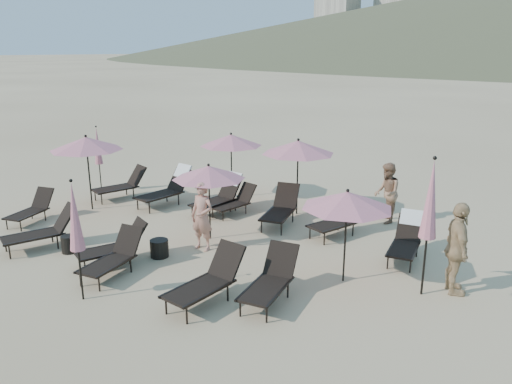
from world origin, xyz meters
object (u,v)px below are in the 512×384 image
Objects in this scene: umbrella_closed_1 at (431,200)px; side_table_1 at (159,248)px; umbrella_open_2 at (347,200)px; lounger_0 at (32,209)px; side_table_0 at (69,244)px; lounger_7 at (168,187)px; beachgoer_a at (202,217)px; beachgoer_c at (457,249)px; lounger_6 at (122,184)px; lounger_2 at (114,245)px; lounger_4 at (207,280)px; umbrella_closed_0 at (75,217)px; lounger_10 at (281,208)px; umbrella_open_4 at (298,147)px; beachgoer_b at (387,193)px; lounger_8 at (220,195)px; lounger_9 at (235,201)px; umbrella_open_0 at (86,144)px; lounger_5 at (271,279)px; lounger_1 at (42,230)px; lounger_11 at (339,219)px; lounger_3 at (113,256)px; umbrella_open_1 at (209,172)px; umbrella_closed_2 at (98,146)px; lounger_12 at (406,238)px.

side_table_1 is at bearing -161.62° from umbrella_closed_1.
umbrella_open_2 is 4.62m from side_table_1.
side_table_0 is at bearing -31.53° from lounger_0.
lounger_7 is at bearing 102.51° from side_table_0.
beachgoer_c reaches higher than beachgoer_a.
beachgoer_c is (5.59, 1.35, 0.11)m from beachgoer_a.
umbrella_open_2 reaches higher than lounger_6.
lounger_4 reaches higher than lounger_2.
umbrella_closed_0 is 5.66× the size of side_table_1.
umbrella_open_2 reaches higher than lounger_10.
lounger_7 is 4.35m from umbrella_open_4.
beachgoer_c is (10.71, -0.28, 0.48)m from lounger_6.
umbrella_open_4 is 5.28× the size of side_table_1.
lounger_0 is 0.57× the size of umbrella_closed_1.
beachgoer_b is at bearing 53.28° from beachgoer_a.
lounger_0 is at bearing -114.12° from lounger_7.
lounger_8 is 1.18× the size of lounger_9.
umbrella_closed_1 reaches higher than umbrella_open_0.
lounger_8 is at bearing 158.76° from umbrella_open_2.
lounger_5 is 5.76m from lounger_8.
lounger_2 is 0.97× the size of lounger_4.
lounger_1 is at bearing -120.79° from umbrella_open_4.
lounger_11 is 0.63× the size of umbrella_closed_1.
side_table_1 is (4.61, -2.60, -0.26)m from lounger_6.
lounger_5 is at bearing 6.15° from lounger_3.
lounger_9 is at bearing -142.69° from umbrella_open_4.
umbrella_open_0 reaches higher than lounger_5.
umbrella_open_0 is at bearing 65.06° from beachgoer_c.
lounger_6 is 1.80m from lounger_7.
lounger_3 is at bearing -56.00° from beachgoer_b.
side_table_1 is 6.49m from beachgoer_b.
lounger_2 is 4.50m from lounger_7.
umbrella_open_4 reaches higher than umbrella_open_1.
lounger_11 is 1.87m from beachgoer_b.
lounger_8 is 0.78× the size of umbrella_open_0.
lounger_11 is at bearing 7.67° from umbrella_closed_2.
lounger_4 is 6.60m from lounger_7.
beachgoer_b is (0.55, 1.74, 0.40)m from lounger_11.
lounger_3 is at bearing -151.10° from umbrella_closed_1.
beachgoer_a is at bearing 136.62° from lounger_4.
lounger_2 reaches higher than lounger_3.
lounger_11 is at bearing 35.24° from beachgoer_c.
umbrella_open_1 is 4.70× the size of side_table_0.
umbrella_open_1 reaches higher than lounger_4.
lounger_1 is 0.80× the size of umbrella_open_0.
lounger_11 is (-0.62, 4.00, -0.00)m from lounger_5.
umbrella_open_2 reaches higher than lounger_5.
lounger_6 is at bearing 159.42° from lounger_2.
side_table_1 is (-4.08, -1.46, -1.59)m from umbrella_open_2.
lounger_6 is at bearing 173.81° from lounger_12.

